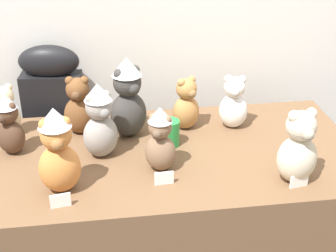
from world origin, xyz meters
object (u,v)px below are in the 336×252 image
Objects in this scene: teddy_bear_mocha at (160,140)px; teddy_bear_cream at (298,149)px; party_cup_green at (170,133)px; display_table at (168,227)px; teddy_bear_chestnut at (79,107)px; teddy_bear_sand at (6,112)px; teddy_bear_cocoa at (9,125)px; instrument_case at (59,145)px; teddy_bear_snow at (234,103)px; teddy_bear_ginger at (58,152)px; teddy_bear_charcoal at (128,98)px; teddy_bear_ash at (100,121)px; teddy_bear_caramel at (186,105)px.

teddy_bear_mocha is 0.90× the size of teddy_bear_cream.
party_cup_green is at bearing 133.47° from teddy_bear_cream.
teddy_bear_chestnut reaches higher than display_table.
teddy_bear_cocoa is (0.03, -0.15, 0.02)m from teddy_bear_sand.
teddy_bear_snow is (0.79, -0.34, 0.34)m from instrument_case.
teddy_bear_mocha is at bearing -62.53° from teddy_bear_sand.
teddy_bear_charcoal is (0.27, 0.37, 0.01)m from teddy_bear_ginger.
teddy_bear_cream is (0.69, -0.28, -0.02)m from teddy_bear_ash.
instrument_case is at bearing 27.00° from teddy_bear_sand.
instrument_case is 0.46m from teddy_bear_sand.
teddy_bear_mocha reaches higher than party_cup_green.
teddy_bear_charcoal is at bearing 159.08° from teddy_bear_caramel.
instrument_case reaches higher than teddy_bear_cream.
display_table is 6.40× the size of teddy_bear_snow.
party_cup_green reaches higher than display_table.
display_table is 6.76× the size of teddy_bear_sand.
teddy_bear_ash is (0.08, -0.20, 0.03)m from teddy_bear_chestnut.
display_table is at bearing 22.24° from teddy_bear_cocoa.
teddy_bear_ash is at bearing -155.45° from teddy_bear_charcoal.
instrument_case is at bearing 132.53° from display_table.
teddy_bear_charcoal is at bearing 40.29° from teddy_bear_cocoa.
teddy_bear_caramel is 0.98× the size of teddy_bear_snow.
teddy_bear_cream is at bearing -37.69° from party_cup_green.
teddy_bear_chestnut is at bearing 149.38° from teddy_bear_caramel.
teddy_bear_cocoa is 0.73× the size of teddy_bear_charcoal.
teddy_bear_caramel is at bearing 39.34° from teddy_bear_cocoa.
teddy_bear_mocha reaches higher than teddy_bear_cocoa.
instrument_case reaches higher than teddy_bear_mocha.
teddy_bear_snow is (0.66, -0.04, -0.01)m from teddy_bear_chestnut.
teddy_bear_ash is at bearing -171.09° from party_cup_green.
teddy_bear_cocoa is 0.93m from teddy_bear_snow.
instrument_case is 4.62× the size of teddy_bear_sand.
teddy_bear_chestnut reaches higher than teddy_bear_snow.
party_cup_green is at bearing 75.66° from display_table.
teddy_bear_cream is (0.57, -0.43, -0.04)m from teddy_bear_charcoal.
display_table is 6.06× the size of teddy_bear_cocoa.
party_cup_green is (0.63, -0.03, -0.07)m from teddy_bear_cocoa.
teddy_bear_sand is at bearing -114.35° from instrument_case.
display_table is 0.72m from instrument_case.
teddy_bear_ginger is 0.46m from teddy_bear_charcoal.
teddy_bear_ash is at bearing -151.77° from teddy_bear_snow.
teddy_bear_cream is (0.84, -0.06, -0.02)m from teddy_bear_ginger.
teddy_bear_caramel is 2.14× the size of party_cup_green.
teddy_bear_snow is (0.45, 0.01, -0.06)m from teddy_bear_charcoal.
party_cup_green is at bearing -47.12° from teddy_bear_sand.
teddy_bear_ash is 0.30m from party_cup_green.
instrument_case is 4.46× the size of teddy_bear_caramel.
display_table is at bearing 140.16° from teddy_bear_cream.
teddy_bear_cocoa is (-0.13, -0.43, 0.35)m from instrument_case.
teddy_bear_ginger is at bearing -148.26° from party_cup_green.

